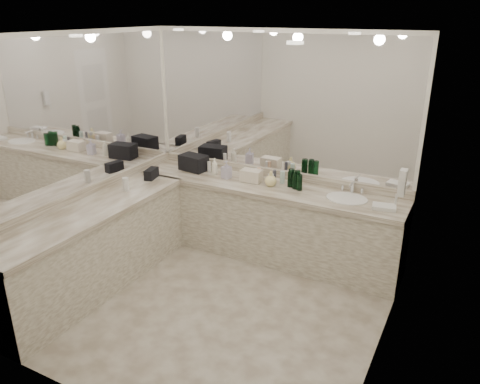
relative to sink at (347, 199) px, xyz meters
The scene contains 39 objects.
floor 1.77m from the sink, 128.37° to the right, with size 3.20×3.20×0.00m, color beige.
ceiling 2.29m from the sink, 128.37° to the right, with size 3.20×3.20×0.00m, color white.
wall_back 1.08m from the sink, 162.47° to the left, with size 3.20×0.02×2.60m, color silver.
wall_left 2.85m from the sink, 154.80° to the right, with size 0.02×3.00×2.60m, color silver.
wall_right 1.42m from the sink, 61.56° to the right, with size 0.02×3.00×2.60m, color silver.
vanity_back_base 1.06m from the sink, behind, with size 3.20×0.60×0.84m, color beige.
vanity_back_top 0.95m from the sink, behind, with size 3.20×0.64×0.06m, color beige.
vanity_left_base 2.75m from the sink, 146.31° to the right, with size 0.60×2.40×0.84m, color beige.
vanity_left_top 2.70m from the sink, 146.19° to the right, with size 0.64×2.42×0.06m, color beige.
backsplash_back 0.99m from the sink, 163.58° to the left, with size 3.20×0.04×0.10m, color beige.
backsplash_left 2.80m from the sink, 154.62° to the right, with size 0.04×3.00×0.10m, color beige.
mirror_back 1.33m from the sink, 163.13° to the left, with size 3.12×0.01×1.55m, color white.
mirror_left 2.94m from the sink, 154.69° to the right, with size 0.01×2.92×1.55m, color white.
sink is the anchor object (origin of this frame).
faucet 0.22m from the sink, 90.00° to the left, with size 0.24×0.16×0.14m, color silver.
wall_phone 0.91m from the sink, 39.57° to the right, with size 0.06×0.10×0.24m, color white.
door 1.82m from the sink, 69.46° to the right, with size 0.02×0.82×2.10m, color white.
black_toiletry_bag 1.97m from the sink, behind, with size 0.34×0.21×0.19m, color black.
black_bag_spill 2.29m from the sink, 168.90° to the right, with size 0.10×0.22×0.12m, color black.
cream_cosmetic_case 1.14m from the sink, behind, with size 0.24×0.15×0.14m, color beige.
hand_towel 0.42m from the sink, 12.33° to the right, with size 0.23×0.16×0.04m, color white.
lotion_left 2.42m from the sink, 158.23° to the right, with size 0.07×0.07×0.16m, color white.
soap_bottle_a 1.66m from the sink, behind, with size 0.08×0.08×0.20m, color white.
soap_bottle_b 1.46m from the sink, behind, with size 0.10×0.10×0.21m, color #BAB3CB.
soap_bottle_c 0.89m from the sink, behind, with size 0.14×0.14×0.18m, color #F7E798.
green_bottle_0 0.55m from the sink, behind, with size 0.06×0.06×0.19m, color #134923.
green_bottle_1 0.68m from the sink, behind, with size 0.07×0.07×0.21m, color #134923.
green_bottle_2 0.60m from the sink, behind, with size 0.06×0.06×0.21m, color #134923.
green_bottle_3 0.68m from the sink, behind, with size 0.07×0.07×0.18m, color #134923.
green_bottle_4 0.61m from the sink, behind, with size 0.07×0.07×0.19m, color #134923.
amenity_bottle_0 0.90m from the sink, behind, with size 0.04×0.04×0.15m, color #3F3F4C.
amenity_bottle_1 1.12m from the sink, behind, with size 0.05×0.05×0.14m, color #E0B28C.
amenity_bottle_2 0.81m from the sink, behind, with size 0.05×0.05×0.15m, color silver.
amenity_bottle_3 2.09m from the sink, behind, with size 0.05×0.05×0.11m, color #E0B28C.
amenity_bottle_4 1.14m from the sink, behind, with size 0.06×0.06×0.13m, color white.
amenity_bottle_5 1.97m from the sink, behind, with size 0.04×0.04×0.09m, color white.
amenity_bottle_6 0.90m from the sink, behind, with size 0.07×0.07×0.13m, color white.
amenity_bottle_7 1.77m from the sink, behind, with size 0.05×0.05×0.13m, color white.
amenity_bottle_8 1.13m from the sink, behind, with size 0.04×0.04×0.09m, color #E57F66.
Camera 1 is at (2.08, -3.42, 2.78)m, focal length 35.00 mm.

